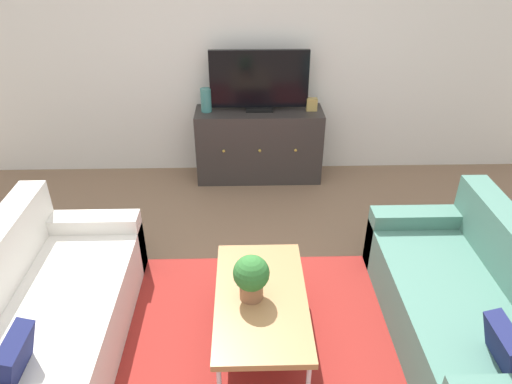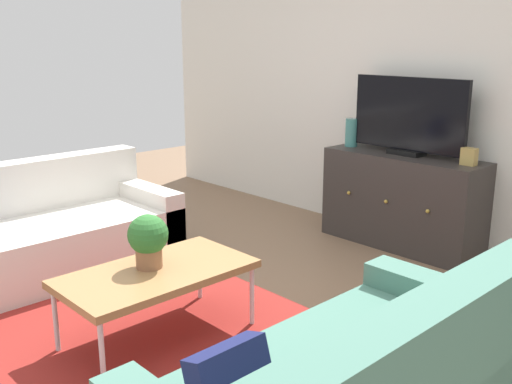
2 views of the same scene
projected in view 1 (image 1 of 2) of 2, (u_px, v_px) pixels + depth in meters
ground_plane at (259, 330)px, 3.29m from camera, size 10.00×10.00×0.00m
wall_back at (251, 48)px, 4.79m from camera, size 6.40×0.12×2.70m
area_rug at (259, 347)px, 3.15m from camera, size 2.50×1.90×0.01m
couch_left_side at (38, 318)px, 3.03m from camera, size 0.88×1.77×0.80m
couch_right_side at (475, 310)px, 3.09m from camera, size 0.88×1.77×0.80m
coffee_table at (261, 299)px, 3.00m from camera, size 0.59×1.08×0.42m
potted_plant at (251, 276)px, 2.89m from camera, size 0.23×0.23×0.31m
tv_console at (259, 145)px, 5.04m from camera, size 1.33×0.47×0.77m
flat_screen_tv at (259, 81)px, 4.70m from camera, size 1.00×0.16×0.62m
glass_vase at (206, 100)px, 4.77m from camera, size 0.11×0.11×0.24m
mantel_clock at (312, 104)px, 4.82m from camera, size 0.11×0.07×0.13m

